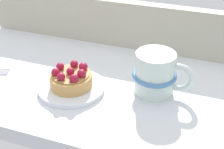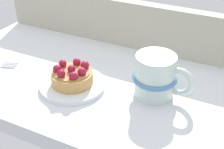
{
  "view_description": "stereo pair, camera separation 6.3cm",
  "coord_description": "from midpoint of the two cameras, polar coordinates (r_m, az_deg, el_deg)",
  "views": [
    {
      "loc": [
        23.83,
        -53.44,
        37.47
      ],
      "look_at": [
        5.6,
        -2.74,
        3.99
      ],
      "focal_mm": 50.38,
      "sensor_mm": 36.0,
      "label": 1
    },
    {
      "loc": [
        29.66,
        -50.94,
        37.47
      ],
      "look_at": [
        5.6,
        -2.74,
        3.99
      ],
      "focal_mm": 50.38,
      "sensor_mm": 36.0,
      "label": 2
    }
  ],
  "objects": [
    {
      "name": "raspberry_tart",
      "position": [
        0.65,
        -4.53,
        -0.31
      ],
      "size": [
        8.74,
        8.74,
        4.41
      ],
      "color": "tan",
      "rests_on": "dessert_plate"
    },
    {
      "name": "dessert_plate",
      "position": [
        0.67,
        -4.45,
        -1.98
      ],
      "size": [
        13.93,
        13.93,
        1.0
      ],
      "color": "silver",
      "rests_on": "ground_plane"
    },
    {
      "name": "coffee_mug",
      "position": [
        0.63,
        10.79,
        -0.57
      ],
      "size": [
        12.45,
        9.08,
        8.87
      ],
      "color": "silver",
      "rests_on": "ground_plane"
    },
    {
      "name": "window_rail_back",
      "position": [
        0.82,
        5.42,
        9.1
      ],
      "size": [
        73.36,
        3.06,
        11.99
      ],
      "primitive_type": "cube",
      "color": "#B2AD99",
      "rests_on": "ground_plane"
    },
    {
      "name": "ground_plane",
      "position": [
        0.71,
        -0.5,
        -1.9
      ],
      "size": [
        74.86,
        40.03,
        3.46
      ],
      "primitive_type": "cube",
      "color": "silver"
    }
  ]
}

